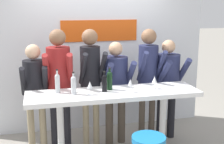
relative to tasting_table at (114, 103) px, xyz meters
The scene contains 15 objects.
back_wall 1.45m from the tasting_table, 89.97° to the left, with size 3.93×0.12×2.56m.
tasting_table is the anchor object (origin of this frame).
person_far_left 1.20m from the tasting_table, 150.61° to the left, with size 0.38×0.49×1.64m.
person_left 0.93m from the tasting_table, 140.62° to the left, with size 0.44×0.58×1.85m.
person_center_left 0.71m from the tasting_table, 109.00° to the left, with size 0.38×0.54×1.83m.
person_center 0.63m from the tasting_table, 73.32° to the left, with size 0.48×0.57×1.64m.
person_center_right 0.96m from the tasting_table, 40.12° to the left, with size 0.37×0.53×1.82m.
person_right 1.19m from the tasting_table, 29.53° to the left, with size 0.51×0.60×1.64m.
wine_bottle_0 0.32m from the tasting_table, 105.82° to the left, with size 0.08×0.08×0.31m.
wine_bottle_1 0.61m from the tasting_table, behind, with size 0.07×0.07×0.30m.
wine_bottle_2 0.80m from the tasting_table, behind, with size 0.06×0.06×0.32m.
wine_bottle_3 0.31m from the tasting_table, 163.32° to the left, with size 0.07×0.07×0.28m.
wine_glass_0 0.36m from the tasting_table, 17.26° to the right, with size 0.07×0.07×0.18m.
wine_glass_1 0.44m from the tasting_table, 169.62° to the right, with size 0.07×0.07×0.18m.
wine_glass_2 0.65m from the tasting_table, ahead, with size 0.07×0.07×0.18m.
Camera 1 is at (-0.95, -3.91, 2.23)m, focal length 50.00 mm.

